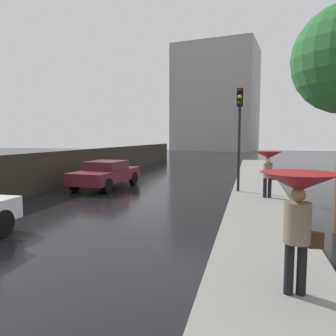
{
  "coord_description": "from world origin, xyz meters",
  "views": [
    {
      "loc": [
        4.71,
        -4.05,
        2.46
      ],
      "look_at": [
        1.71,
        7.59,
        1.3
      ],
      "focal_mm": 34.02,
      "sensor_mm": 36.0,
      "label": 1
    }
  ],
  "objects_px": {
    "pedestrian_with_umbrella_near": "(268,160)",
    "pedestrian_with_umbrella_far": "(298,197)",
    "car_maroon_mid_road": "(106,174)",
    "traffic_light": "(239,121)"
  },
  "relations": [
    {
      "from": "pedestrian_with_umbrella_near",
      "to": "pedestrian_with_umbrella_far",
      "type": "bearing_deg",
      "value": 79.69
    },
    {
      "from": "car_maroon_mid_road",
      "to": "pedestrian_with_umbrella_far",
      "type": "xyz_separation_m",
      "value": [
        7.49,
        -9.35,
        0.91
      ]
    },
    {
      "from": "traffic_light",
      "to": "car_maroon_mid_road",
      "type": "bearing_deg",
      "value": 177.29
    },
    {
      "from": "pedestrian_with_umbrella_near",
      "to": "pedestrian_with_umbrella_far",
      "type": "height_order",
      "value": "pedestrian_with_umbrella_far"
    },
    {
      "from": "car_maroon_mid_road",
      "to": "traffic_light",
      "type": "distance_m",
      "value": 6.8
    },
    {
      "from": "pedestrian_with_umbrella_near",
      "to": "traffic_light",
      "type": "bearing_deg",
      "value": -55.74
    },
    {
      "from": "pedestrian_with_umbrella_far",
      "to": "car_maroon_mid_road",
      "type": "bearing_deg",
      "value": 120.3
    },
    {
      "from": "pedestrian_with_umbrella_near",
      "to": "traffic_light",
      "type": "height_order",
      "value": "traffic_light"
    },
    {
      "from": "pedestrian_with_umbrella_near",
      "to": "pedestrian_with_umbrella_far",
      "type": "distance_m",
      "value": 7.89
    },
    {
      "from": "pedestrian_with_umbrella_far",
      "to": "traffic_light",
      "type": "bearing_deg",
      "value": 88.89
    }
  ]
}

